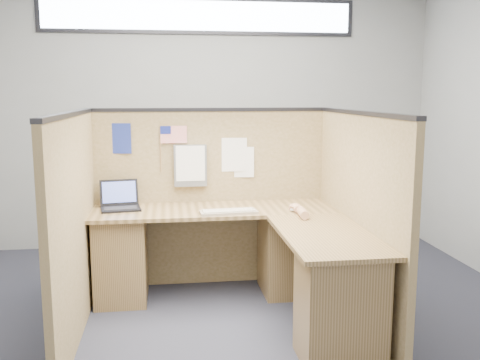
{
  "coord_description": "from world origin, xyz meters",
  "views": [
    {
      "loc": [
        -0.37,
        -3.54,
        1.65
      ],
      "look_at": [
        0.19,
        0.5,
        0.99
      ],
      "focal_mm": 40.0,
      "sensor_mm": 36.0,
      "label": 1
    }
  ],
  "objects": [
    {
      "name": "file_holder",
      "position": [
        -0.18,
        0.94,
        1.05
      ],
      "size": [
        0.27,
        0.05,
        0.35
      ],
      "color": "slate",
      "rests_on": "cubicle_partitions"
    },
    {
      "name": "paper_left",
      "position": [
        0.27,
        0.97,
        1.07
      ],
      "size": [
        0.21,
        0.03,
        0.26
      ],
      "primitive_type": "cube",
      "rotation": [
        0.0,
        0.0,
        -0.12
      ],
      "color": "white",
      "rests_on": "cubicle_partitions"
    },
    {
      "name": "keyboard",
      "position": [
        0.1,
        0.48,
        0.74
      ],
      "size": [
        0.45,
        0.18,
        0.03
      ],
      "rotation": [
        0.0,
        0.0,
        0.08
      ],
      "color": "gray",
      "rests_on": "l_desk"
    },
    {
      "name": "american_flag",
      "position": [
        -0.34,
        0.96,
        1.3
      ],
      "size": [
        0.22,
        0.01,
        0.39
      ],
      "color": "olive",
      "rests_on": "cubicle_partitions"
    },
    {
      "name": "laptop",
      "position": [
        -0.74,
        0.79,
        0.78
      ],
      "size": [
        0.34,
        0.33,
        0.22
      ],
      "rotation": [
        0.0,
        0.0,
        0.15
      ],
      "color": "black",
      "rests_on": "l_desk"
    },
    {
      "name": "wall_front",
      "position": [
        0.0,
        -2.25,
        1.4
      ],
      "size": [
        5.0,
        0.0,
        5.0
      ],
      "primitive_type": "plane",
      "rotation": [
        -1.57,
        0.0,
        0.0
      ],
      "color": "#96999B",
      "rests_on": "floor"
    },
    {
      "name": "cubicle_partitions",
      "position": [
        0.0,
        0.43,
        0.77
      ],
      "size": [
        2.06,
        1.83,
        1.53
      ],
      "color": "brown",
      "rests_on": "floor"
    },
    {
      "name": "paper_right",
      "position": [
        0.2,
        0.97,
        1.13
      ],
      "size": [
        0.23,
        0.02,
        0.29
      ],
      "primitive_type": "cube",
      "rotation": [
        0.0,
        0.0,
        -0.08
      ],
      "color": "white",
      "rests_on": "cubicle_partitions"
    },
    {
      "name": "blue_poster",
      "position": [
        -0.75,
        0.97,
        1.28
      ],
      "size": [
        0.19,
        0.03,
        0.25
      ],
      "primitive_type": "cube",
      "rotation": [
        0.0,
        0.0,
        -0.13
      ],
      "color": "navy",
      "rests_on": "cubicle_partitions"
    },
    {
      "name": "floor",
      "position": [
        0.0,
        0.0,
        0.0
      ],
      "size": [
        5.0,
        5.0,
        0.0
      ],
      "primitive_type": "plane",
      "color": "#1F202B",
      "rests_on": "ground"
    },
    {
      "name": "mouse",
      "position": [
        0.62,
        0.48,
        0.75
      ],
      "size": [
        0.1,
        0.07,
        0.04
      ],
      "primitive_type": "ellipsoid",
      "rotation": [
        0.0,
        0.0,
        0.09
      ],
      "color": "silver",
      "rests_on": "l_desk"
    },
    {
      "name": "hand_forearm",
      "position": [
        0.63,
        0.35,
        0.76
      ],
      "size": [
        0.1,
        0.35,
        0.07
      ],
      "color": "tan",
      "rests_on": "l_desk"
    },
    {
      "name": "l_desk",
      "position": [
        0.18,
        0.29,
        0.39
      ],
      "size": [
        1.95,
        1.75,
        0.73
      ],
      "color": "brown",
      "rests_on": "floor"
    },
    {
      "name": "wall_back",
      "position": [
        0.0,
        2.25,
        1.4
      ],
      "size": [
        5.0,
        0.0,
        5.0
      ],
      "primitive_type": "plane",
      "rotation": [
        1.57,
        0.0,
        0.0
      ],
      "color": "#96999B",
      "rests_on": "floor"
    },
    {
      "name": "clerestory_window",
      "position": [
        0.0,
        2.23,
        2.45
      ],
      "size": [
        3.3,
        0.04,
        0.38
      ],
      "color": "#232328",
      "rests_on": "wall_back"
    }
  ]
}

